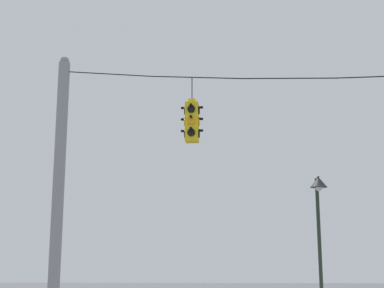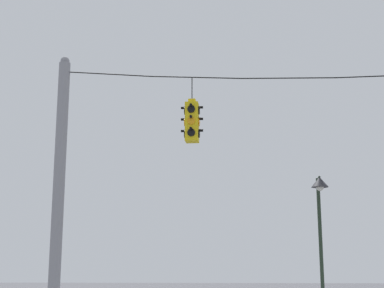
# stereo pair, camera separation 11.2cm
# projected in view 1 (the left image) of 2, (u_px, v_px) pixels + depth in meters

# --- Properties ---
(utility_pole_left) EXTENTS (0.31, 0.31, 7.67)m
(utility_pole_left) POSITION_uv_depth(u_px,v_px,m) (58.00, 196.00, 15.33)
(utility_pole_left) COLOR gray
(utility_pole_left) RESTS_ON ground_plane
(span_wire) EXTENTS (16.97, 0.03, 0.49)m
(span_wire) POSITION_uv_depth(u_px,v_px,m) (384.00, 71.00, 15.11)
(span_wire) COLOR black
(traffic_light_near_left_pole) EXTENTS (0.58, 0.58, 1.75)m
(traffic_light_near_left_pole) POSITION_uv_depth(u_px,v_px,m) (192.00, 122.00, 15.37)
(traffic_light_near_left_pole) COLOR yellow
(street_lamp) EXTENTS (0.55, 0.94, 4.90)m
(street_lamp) POSITION_uv_depth(u_px,v_px,m) (319.00, 210.00, 18.82)
(street_lamp) COLOR #233323
(street_lamp) RESTS_ON ground_plane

